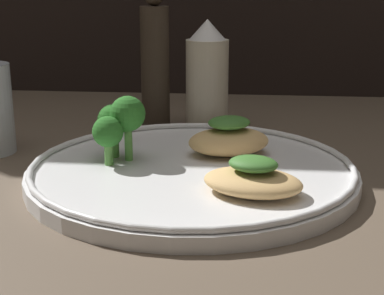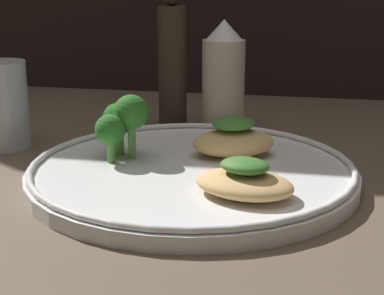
% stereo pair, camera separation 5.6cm
% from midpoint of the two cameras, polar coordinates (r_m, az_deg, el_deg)
% --- Properties ---
extents(ground_plane, '(1.80, 1.80, 0.01)m').
position_cam_midpoint_polar(ground_plane, '(0.57, -2.81, -3.77)').
color(ground_plane, brown).
extents(plate, '(0.32, 0.32, 0.02)m').
position_cam_midpoint_polar(plate, '(0.57, -2.83, -2.36)').
color(plate, white).
rests_on(plate, ground_plane).
extents(grilled_meat_front, '(0.10, 0.08, 0.03)m').
position_cam_midpoint_polar(grilled_meat_front, '(0.50, 2.71, -3.17)').
color(grilled_meat_front, tan).
rests_on(grilled_meat_front, plate).
extents(grilled_meat_middle, '(0.10, 0.09, 0.04)m').
position_cam_midpoint_polar(grilled_meat_middle, '(0.61, 0.94, 0.79)').
color(grilled_meat_middle, tan).
rests_on(grilled_meat_middle, plate).
extents(broccoli_bunch, '(0.05, 0.06, 0.07)m').
position_cam_midpoint_polar(broccoli_bunch, '(0.59, -9.92, 2.44)').
color(broccoli_bunch, '#569942').
rests_on(broccoli_bunch, plate).
extents(sauce_bottle, '(0.05, 0.05, 0.14)m').
position_cam_midpoint_polar(sauce_bottle, '(0.75, -0.65, 6.74)').
color(sauce_bottle, beige).
rests_on(sauce_bottle, ground_plane).
extents(pepper_grinder, '(0.04, 0.04, 0.18)m').
position_cam_midpoint_polar(pepper_grinder, '(0.76, -5.75, 7.99)').
color(pepper_grinder, '#382D23').
rests_on(pepper_grinder, ground_plane).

